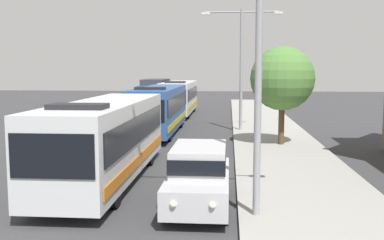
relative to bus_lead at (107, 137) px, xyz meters
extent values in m
cube|color=silver|center=(0.00, 0.02, 0.01)|extent=(2.50, 10.56, 2.70)
cube|color=black|center=(1.27, 0.02, 0.36)|extent=(0.04, 9.71, 1.00)
cube|color=black|center=(-1.27, 0.02, 0.36)|extent=(0.04, 9.71, 1.00)
cube|color=black|center=(0.00, -5.28, 0.31)|extent=(2.30, 0.04, 1.20)
cube|color=orange|center=(1.28, 0.02, -0.79)|extent=(0.03, 10.03, 0.36)
cube|color=black|center=(0.00, -3.14, 1.44)|extent=(1.75, 0.90, 0.16)
cylinder|color=black|center=(1.10, -3.25, -1.19)|extent=(0.28, 1.00, 1.00)
cylinder|color=black|center=(-1.10, -3.25, -1.19)|extent=(0.28, 1.00, 1.00)
cylinder|color=black|center=(1.10, 2.92, -1.19)|extent=(0.28, 1.00, 1.00)
cylinder|color=black|center=(-1.10, 2.92, -1.19)|extent=(0.28, 1.00, 1.00)
cube|color=#284C8C|center=(0.00, 12.63, 0.01)|extent=(2.50, 10.63, 2.70)
cube|color=black|center=(1.27, 12.63, 0.36)|extent=(0.04, 9.78, 1.00)
cube|color=black|center=(-1.27, 12.63, 0.36)|extent=(0.04, 9.78, 1.00)
cube|color=black|center=(0.00, 7.30, 0.31)|extent=(2.30, 0.04, 1.20)
cube|color=gold|center=(1.28, 12.63, -0.79)|extent=(0.03, 10.10, 0.36)
cube|color=black|center=(0.00, 9.44, 1.44)|extent=(1.75, 0.90, 0.16)
cylinder|color=black|center=(1.10, 9.34, -1.19)|extent=(0.28, 1.00, 1.00)
cylinder|color=black|center=(-1.10, 9.34, -1.19)|extent=(0.28, 1.00, 1.00)
cylinder|color=black|center=(1.10, 15.56, -1.19)|extent=(0.28, 1.00, 1.00)
cylinder|color=black|center=(-1.10, 15.56, -1.19)|extent=(0.28, 1.00, 1.00)
cube|color=silver|center=(0.00, 24.79, 0.01)|extent=(2.50, 10.80, 2.70)
cube|color=black|center=(1.27, 24.79, 0.36)|extent=(0.04, 9.94, 1.00)
cube|color=black|center=(-1.27, 24.79, 0.36)|extent=(0.04, 9.94, 1.00)
cube|color=black|center=(0.00, 19.37, 0.31)|extent=(2.30, 0.04, 1.20)
cube|color=gold|center=(1.28, 24.79, -0.79)|extent=(0.03, 10.26, 0.36)
cube|color=black|center=(0.00, 21.55, 1.44)|extent=(1.75, 0.90, 0.16)
cylinder|color=black|center=(1.10, 21.44, -1.19)|extent=(0.28, 1.00, 1.00)
cylinder|color=black|center=(-1.10, 21.44, -1.19)|extent=(0.28, 1.00, 1.00)
cylinder|color=black|center=(1.10, 27.76, -1.19)|extent=(0.28, 1.00, 1.00)
cylinder|color=black|center=(-1.10, 27.76, -1.19)|extent=(0.28, 1.00, 1.00)
cube|color=#B7B7BC|center=(3.70, -2.95, -0.99)|extent=(1.84, 4.68, 0.80)
cube|color=#B7B7BC|center=(3.70, -2.80, -0.19)|extent=(1.62, 2.72, 0.80)
cube|color=black|center=(3.70, -2.80, -0.19)|extent=(1.66, 2.81, 0.44)
sphere|color=#F9EFCC|center=(3.19, -5.31, -0.89)|extent=(0.18, 0.18, 0.18)
sphere|color=#F9EFCC|center=(4.20, -5.31, -0.89)|extent=(0.18, 0.18, 0.18)
cylinder|color=black|center=(2.88, -4.40, -1.34)|extent=(0.22, 0.70, 0.70)
cylinder|color=black|center=(4.52, -4.40, -1.34)|extent=(0.22, 0.70, 0.70)
cylinder|color=black|center=(2.88, -1.50, -1.34)|extent=(0.22, 0.70, 0.70)
cylinder|color=black|center=(4.52, -1.50, -1.34)|extent=(0.22, 0.70, 0.70)
cube|color=navy|center=(-3.30, 27.50, -0.24)|extent=(2.30, 1.80, 2.20)
cube|color=#333338|center=(-3.30, 31.26, 0.11)|extent=(2.35, 5.73, 2.70)
cube|color=black|center=(-3.30, 26.58, 0.06)|extent=(2.07, 0.04, 0.90)
cylinder|color=black|center=(-4.33, 27.50, -1.24)|extent=(0.26, 0.90, 0.90)
cylinder|color=black|center=(-2.27, 27.50, -1.24)|extent=(0.26, 0.90, 0.90)
cylinder|color=black|center=(-4.33, 32.43, -1.24)|extent=(0.26, 0.90, 0.90)
cylinder|color=black|center=(-2.27, 32.43, -1.24)|extent=(0.26, 0.90, 0.90)
cylinder|color=gray|center=(5.40, -3.99, 2.48)|extent=(0.20, 0.20, 8.04)
cylinder|color=gray|center=(5.40, 13.79, 2.48)|extent=(0.20, 0.20, 8.04)
cylinder|color=gray|center=(4.21, 13.79, 6.30)|extent=(2.39, 0.10, 0.10)
cube|color=silver|center=(3.01, 13.79, 6.22)|extent=(0.56, 0.28, 0.16)
cylinder|color=gray|center=(6.59, 13.79, 6.30)|extent=(2.39, 0.10, 0.10)
cube|color=silver|center=(7.78, 13.79, 6.22)|extent=(0.56, 0.28, 0.16)
cylinder|color=#4C3823|center=(7.47, 8.12, -0.44)|extent=(0.32, 0.32, 2.21)
sphere|color=#4C7A38|center=(7.47, 8.12, 2.06)|extent=(3.47, 3.47, 3.47)
camera|label=1|loc=(4.60, -16.37, 2.59)|focal=41.69mm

